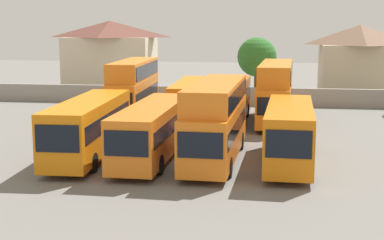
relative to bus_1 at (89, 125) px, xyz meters
The scene contains 13 objects.
ground 19.13m from the bus_1, 72.13° to the left, with size 140.00×140.00×0.00m, color slate.
depot_boundary_wall 24.47m from the bus_1, 76.18° to the left, with size 56.00×0.50×1.80m, color gray.
bus_1 is the anchor object (origin of this frame).
bus_2 3.91m from the bus_1, ahead, with size 2.78×11.86×3.26m.
bus_3 7.72m from the bus_1, ahead, with size 2.94×11.44×4.67m.
bus_4 11.95m from the bus_1, ahead, with size 2.87×10.31×3.44m.
bus_5 13.84m from the bus_1, 92.93° to the left, with size 2.92×11.13×5.00m.
bus_6 14.62m from the bus_1, 73.21° to the left, with size 2.84×10.95×3.28m.
bus_7 15.39m from the bus_1, 60.81° to the left, with size 2.78×10.77×3.42m.
bus_8 18.06m from the bus_1, 51.82° to the left, with size 2.95×11.84×4.90m.
house_terrace_left 35.09m from the bus_1, 104.21° to the left, with size 10.67×7.24×8.40m.
house_terrace_centre 39.41m from the bus_1, 58.81° to the left, with size 8.88×7.55×7.95m.
tree_left_of_lot 27.92m from the bus_1, 70.71° to the left, with size 4.02×4.02×6.69m.
Camera 1 is at (5.21, -32.62, 8.01)m, focal length 53.12 mm.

